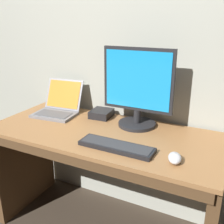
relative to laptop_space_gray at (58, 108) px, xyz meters
name	(u,v)px	position (x,y,z in m)	size (l,w,h in m)	color
back_wall	(128,28)	(0.46, 0.23, 0.56)	(3.93, 0.04, 2.76)	#9EA093
desk	(103,169)	(0.46, -0.15, -0.32)	(1.47, 0.65, 0.77)	olive
laptop_space_gray	(58,108)	(0.00, 0.00, 0.00)	(0.32, 0.33, 0.23)	slate
external_monitor	(138,92)	(0.61, 0.04, 0.19)	(0.46, 0.25, 0.51)	black
wired_keyboard	(116,146)	(0.63, -0.31, -0.04)	(0.42, 0.13, 0.03)	black
computer_mouse	(175,158)	(0.95, -0.31, -0.03)	(0.07, 0.11, 0.04)	#B7B7BC
external_drive_box	(101,114)	(0.32, 0.09, -0.02)	(0.14, 0.16, 0.05)	black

